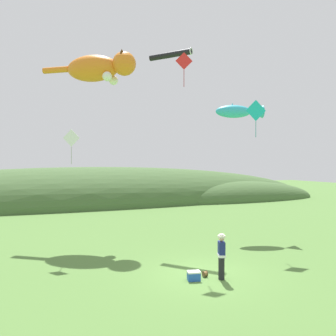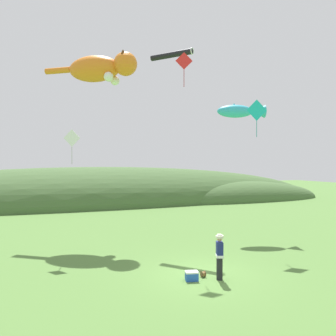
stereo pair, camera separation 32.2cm
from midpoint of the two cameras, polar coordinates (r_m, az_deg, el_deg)
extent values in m
plane|color=#517A38|center=(14.09, 5.76, -18.02)|extent=(120.00, 120.00, 0.00)
ellipsoid|color=#426033|center=(39.38, -12.92, -5.88)|extent=(59.97, 14.41, 8.33)
ellipsoid|color=#426033|center=(41.80, 11.05, -5.49)|extent=(24.39, 6.97, 4.73)
cylinder|color=black|center=(13.53, 8.59, -16.86)|extent=(0.24, 0.24, 0.88)
cube|color=navy|center=(13.33, 8.59, -13.82)|extent=(0.37, 0.46, 0.60)
cube|color=white|center=(13.39, 8.59, -14.82)|extent=(0.39, 0.49, 0.10)
sphere|color=tan|center=(13.23, 8.60, -12.11)|extent=(0.20, 0.20, 0.20)
cylinder|color=beige|center=(13.21, 8.60, -11.72)|extent=(0.30, 0.30, 0.09)
cylinder|color=beige|center=(13.20, 8.60, -11.47)|extent=(0.20, 0.20, 0.07)
cylinder|color=olive|center=(13.82, 5.75, -17.86)|extent=(0.14, 0.18, 0.18)
cylinder|color=brown|center=(13.79, 5.47, -17.90)|extent=(0.02, 0.25, 0.25)
cylinder|color=brown|center=(13.85, 6.02, -17.82)|extent=(0.02, 0.25, 0.25)
cube|color=blue|center=(13.40, 3.79, -18.34)|extent=(0.54, 0.42, 0.30)
cube|color=white|center=(13.34, 3.79, -17.61)|extent=(0.55, 0.43, 0.06)
ellipsoid|color=orange|center=(22.79, -13.37, 16.49)|extent=(3.92, 3.52, 1.67)
ellipsoid|color=white|center=(22.64, -12.98, 15.82)|extent=(2.44, 2.14, 0.92)
sphere|color=orange|center=(22.00, -8.08, 17.54)|extent=(1.50, 1.50, 1.50)
cone|color=#522A0A|center=(22.53, -7.68, 18.59)|extent=(0.74, 0.74, 0.50)
cone|color=#522A0A|center=(21.80, -8.50, 19.21)|extent=(0.74, 0.74, 0.50)
sphere|color=white|center=(22.56, -9.89, 14.81)|extent=(0.60, 0.60, 0.60)
sphere|color=white|center=(21.66, -10.98, 15.40)|extent=(0.60, 0.60, 0.60)
cylinder|color=orange|center=(24.07, -19.29, 15.82)|extent=(1.73, 1.38, 0.40)
ellipsoid|color=#33B2CC|center=(22.81, 10.92, 9.64)|extent=(2.60, 1.64, 0.86)
cone|color=#33B2CC|center=(23.26, 14.83, 9.45)|extent=(1.02, 1.06, 0.86)
cone|color=#33B2CC|center=(22.85, 10.75, 10.55)|extent=(0.51, 0.51, 0.40)
sphere|color=black|center=(22.93, 8.79, 9.78)|extent=(0.20, 0.20, 0.20)
cylinder|color=black|center=(21.72, -0.07, 19.10)|extent=(2.14, 2.41, 0.36)
torus|color=white|center=(21.14, 3.61, 19.63)|extent=(0.37, 0.33, 0.44)
cube|color=white|center=(17.67, -16.99, 5.05)|extent=(0.79, 0.48, 0.91)
cylinder|color=black|center=(17.68, -16.99, 5.05)|extent=(0.53, 0.33, 0.02)
cube|color=#A9A9A9|center=(17.63, -16.98, 2.12)|extent=(0.03, 0.02, 0.90)
cube|color=red|center=(17.84, 2.26, 18.13)|extent=(0.85, 0.30, 0.89)
cylinder|color=black|center=(17.85, 2.24, 18.12)|extent=(0.58, 0.20, 0.02)
cube|color=maroon|center=(17.59, 2.26, 15.34)|extent=(0.03, 0.02, 0.90)
cube|color=#19BFBF|center=(19.12, 14.58, 9.67)|extent=(1.16, 0.27, 1.19)
cylinder|color=black|center=(19.13, 14.56, 9.67)|extent=(0.78, 0.19, 0.02)
cube|color=#118585|center=(18.99, 14.57, 6.56)|extent=(0.03, 0.01, 0.90)
camera|label=1|loc=(0.16, -90.54, -0.01)|focal=35.00mm
camera|label=2|loc=(0.16, 89.46, 0.01)|focal=35.00mm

